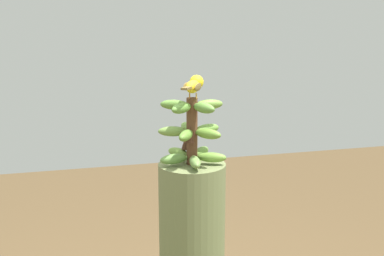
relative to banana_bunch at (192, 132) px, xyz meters
name	(u,v)px	position (x,y,z in m)	size (l,w,h in m)	color
banana_bunch	(192,132)	(0.00, 0.00, 0.00)	(0.26, 0.26, 0.26)	brown
perched_bird	(194,85)	(0.00, -0.01, 0.18)	(0.17, 0.12, 0.08)	#C68933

